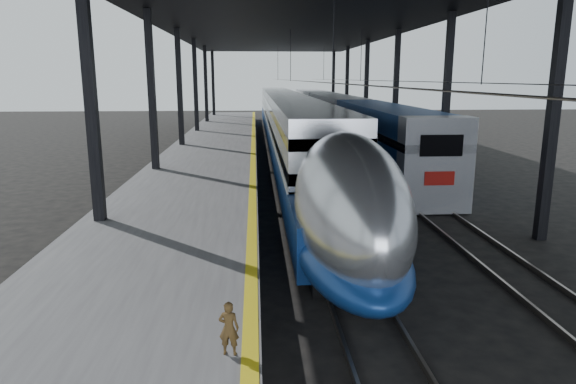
{
  "coord_description": "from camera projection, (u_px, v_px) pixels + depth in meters",
  "views": [
    {
      "loc": [
        -0.56,
        -12.02,
        5.67
      ],
      "look_at": [
        0.5,
        4.4,
        2.0
      ],
      "focal_mm": 32.0,
      "sensor_mm": 36.0,
      "label": 1
    }
  ],
  "objects": [
    {
      "name": "second_train",
      "position": [
        336.0,
        117.0,
        47.63
      ],
      "size": [
        2.98,
        56.05,
        4.1
      ],
      "color": "navy",
      "rests_on": "ground"
    },
    {
      "name": "yellow_strip",
      "position": [
        253.0,
        154.0,
        32.2
      ],
      "size": [
        0.3,
        80.0,
        0.01
      ],
      "primitive_type": "cube",
      "color": "gold",
      "rests_on": "platform"
    },
    {
      "name": "child",
      "position": [
        229.0,
        328.0,
        8.77
      ],
      "size": [
        0.39,
        0.28,
        0.97
      ],
      "primitive_type": "imported",
      "rotation": [
        0.0,
        0.0,
        2.99
      ],
      "color": "#443116",
      "rests_on": "platform"
    },
    {
      "name": "canopy",
      "position": [
        295.0,
        19.0,
        30.59
      ],
      "size": [
        18.0,
        75.0,
        9.47
      ],
      "color": "black",
      "rests_on": "ground"
    },
    {
      "name": "ground",
      "position": [
        280.0,
        307.0,
        12.98
      ],
      "size": [
        160.0,
        160.0,
        0.0
      ],
      "primitive_type": "plane",
      "color": "black",
      "rests_on": "ground"
    },
    {
      "name": "tgv_train",
      "position": [
        287.0,
        124.0,
        41.08
      ],
      "size": [
        3.04,
        65.2,
        4.36
      ],
      "color": "#B1B4B9",
      "rests_on": "ground"
    },
    {
      "name": "platform",
      "position": [
        209.0,
        162.0,
        32.13
      ],
      "size": [
        6.0,
        80.0,
        1.0
      ],
      "primitive_type": "cube",
      "color": "#4C4C4F",
      "rests_on": "ground"
    },
    {
      "name": "rails",
      "position": [
        335.0,
        167.0,
        32.72
      ],
      "size": [
        6.52,
        80.0,
        0.16
      ],
      "color": "slate",
      "rests_on": "ground"
    }
  ]
}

